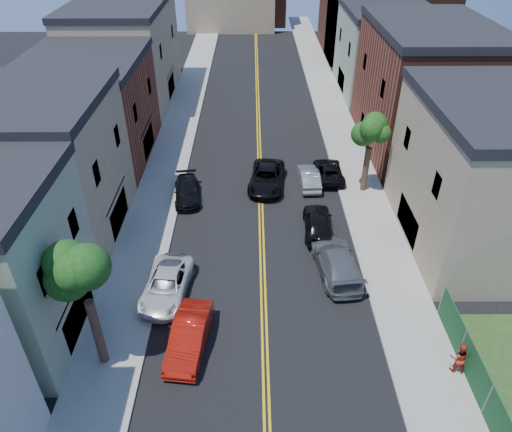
{
  "coord_description": "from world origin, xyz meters",
  "views": [
    {
      "loc": [
        -0.57,
        -1.28,
        19.24
      ],
      "look_at": [
        -0.38,
        23.73,
        2.0
      ],
      "focal_mm": 33.37,
      "sensor_mm": 36.0,
      "label": 1
    }
  ],
  "objects_px": {
    "pedestrian_right": "(459,357)",
    "black_car_right": "(318,223)",
    "silver_car_right": "(309,177)",
    "dark_car_right_far": "(329,171)",
    "red_sedan": "(189,336)",
    "grey_car_right": "(336,261)",
    "black_suv_lane": "(267,178)",
    "black_car_left": "(187,191)",
    "white_pickup": "(167,285)",
    "grey_car_left": "(167,281)"
  },
  "relations": [
    {
      "from": "white_pickup",
      "to": "black_suv_lane",
      "type": "bearing_deg",
      "value": 69.63
    },
    {
      "from": "grey_car_right",
      "to": "silver_car_right",
      "type": "distance_m",
      "value": 10.35
    },
    {
      "from": "pedestrian_right",
      "to": "dark_car_right_far",
      "type": "bearing_deg",
      "value": -68.51
    },
    {
      "from": "grey_car_left",
      "to": "black_car_right",
      "type": "bearing_deg",
      "value": 36.91
    },
    {
      "from": "grey_car_left",
      "to": "silver_car_right",
      "type": "height_order",
      "value": "grey_car_left"
    },
    {
      "from": "black_suv_lane",
      "to": "silver_car_right",
      "type": "bearing_deg",
      "value": 10.03
    },
    {
      "from": "silver_car_right",
      "to": "grey_car_right",
      "type": "bearing_deg",
      "value": 90.95
    },
    {
      "from": "grey_car_right",
      "to": "black_car_right",
      "type": "distance_m",
      "value": 4.1
    },
    {
      "from": "black_car_right",
      "to": "black_suv_lane",
      "type": "height_order",
      "value": "black_car_right"
    },
    {
      "from": "silver_car_right",
      "to": "black_suv_lane",
      "type": "xyz_separation_m",
      "value": [
        -3.3,
        -0.16,
        0.08
      ]
    },
    {
      "from": "red_sedan",
      "to": "grey_car_right",
      "type": "height_order",
      "value": "grey_car_right"
    },
    {
      "from": "black_car_left",
      "to": "black_suv_lane",
      "type": "height_order",
      "value": "black_suv_lane"
    },
    {
      "from": "red_sedan",
      "to": "pedestrian_right",
      "type": "height_order",
      "value": "pedestrian_right"
    },
    {
      "from": "black_suv_lane",
      "to": "black_car_right",
      "type": "bearing_deg",
      "value": -54.47
    },
    {
      "from": "pedestrian_right",
      "to": "black_car_right",
      "type": "bearing_deg",
      "value": -54.38
    },
    {
      "from": "black_suv_lane",
      "to": "pedestrian_right",
      "type": "xyz_separation_m",
      "value": [
        8.6,
        -17.48,
        0.27
      ]
    },
    {
      "from": "grey_car_left",
      "to": "silver_car_right",
      "type": "bearing_deg",
      "value": 57.81
    },
    {
      "from": "grey_car_left",
      "to": "black_car_left",
      "type": "relative_size",
      "value": 0.99
    },
    {
      "from": "grey_car_left",
      "to": "black_car_right",
      "type": "height_order",
      "value": "black_car_right"
    },
    {
      "from": "black_car_right",
      "to": "black_suv_lane",
      "type": "distance_m",
      "value": 6.96
    },
    {
      "from": "white_pickup",
      "to": "black_suv_lane",
      "type": "xyz_separation_m",
      "value": [
        6.0,
        12.06,
        0.05
      ]
    },
    {
      "from": "grey_car_left",
      "to": "black_car_left",
      "type": "height_order",
      "value": "grey_car_left"
    },
    {
      "from": "dark_car_right_far",
      "to": "black_suv_lane",
      "type": "relative_size",
      "value": 0.84
    },
    {
      "from": "silver_car_right",
      "to": "dark_car_right_far",
      "type": "distance_m",
      "value": 2.01
    },
    {
      "from": "black_car_left",
      "to": "silver_car_right",
      "type": "height_order",
      "value": "silver_car_right"
    },
    {
      "from": "red_sedan",
      "to": "grey_car_left",
      "type": "xyz_separation_m",
      "value": [
        -1.7,
        4.12,
        -0.03
      ]
    },
    {
      "from": "white_pickup",
      "to": "grey_car_left",
      "type": "xyz_separation_m",
      "value": [
        0.0,
        0.33,
        0.04
      ]
    },
    {
      "from": "red_sedan",
      "to": "black_car_right",
      "type": "relative_size",
      "value": 1.01
    },
    {
      "from": "black_car_left",
      "to": "black_car_right",
      "type": "xyz_separation_m",
      "value": [
        9.3,
        -4.35,
        0.15
      ]
    },
    {
      "from": "white_pickup",
      "to": "silver_car_right",
      "type": "distance_m",
      "value": 15.36
    },
    {
      "from": "red_sedan",
      "to": "grey_car_right",
      "type": "bearing_deg",
      "value": 41.49
    },
    {
      "from": "black_car_right",
      "to": "white_pickup",
      "type": "bearing_deg",
      "value": 34.87
    },
    {
      "from": "white_pickup",
      "to": "dark_car_right_far",
      "type": "height_order",
      "value": "white_pickup"
    },
    {
      "from": "pedestrian_right",
      "to": "red_sedan",
      "type": "bearing_deg",
      "value": 3.41
    },
    {
      "from": "grey_car_right",
      "to": "black_suv_lane",
      "type": "xyz_separation_m",
      "value": [
        -3.92,
        10.17,
        -0.06
      ]
    },
    {
      "from": "red_sedan",
      "to": "pedestrian_right",
      "type": "relative_size",
      "value": 2.66
    },
    {
      "from": "pedestrian_right",
      "to": "grey_car_right",
      "type": "bearing_deg",
      "value": -46.77
    },
    {
      "from": "silver_car_right",
      "to": "dark_car_right_far",
      "type": "bearing_deg",
      "value": -150.35
    },
    {
      "from": "red_sedan",
      "to": "grey_car_left",
      "type": "bearing_deg",
      "value": 119.25
    },
    {
      "from": "silver_car_right",
      "to": "pedestrian_right",
      "type": "relative_size",
      "value": 2.32
    },
    {
      "from": "grey_car_left",
      "to": "silver_car_right",
      "type": "xyz_separation_m",
      "value": [
        9.3,
        11.89,
        -0.07
      ]
    },
    {
      "from": "dark_car_right_far",
      "to": "pedestrian_right",
      "type": "xyz_separation_m",
      "value": [
        3.6,
        -18.71,
        0.4
      ]
    },
    {
      "from": "red_sedan",
      "to": "black_suv_lane",
      "type": "height_order",
      "value": "red_sedan"
    },
    {
      "from": "red_sedan",
      "to": "black_car_right",
      "type": "xyz_separation_m",
      "value": [
        7.6,
        9.73,
        0.02
      ]
    },
    {
      "from": "black_car_left",
      "to": "black_car_right",
      "type": "relative_size",
      "value": 0.96
    },
    {
      "from": "dark_car_right_far",
      "to": "grey_car_right",
      "type": "bearing_deg",
      "value": 84.05
    },
    {
      "from": "white_pickup",
      "to": "black_suv_lane",
      "type": "relative_size",
      "value": 0.93
    },
    {
      "from": "silver_car_right",
      "to": "black_car_right",
      "type": "bearing_deg",
      "value": 87.5
    },
    {
      "from": "grey_car_right",
      "to": "black_suv_lane",
      "type": "height_order",
      "value": "grey_car_right"
    },
    {
      "from": "black_car_left",
      "to": "black_suv_lane",
      "type": "distance_m",
      "value": 6.26
    }
  ]
}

